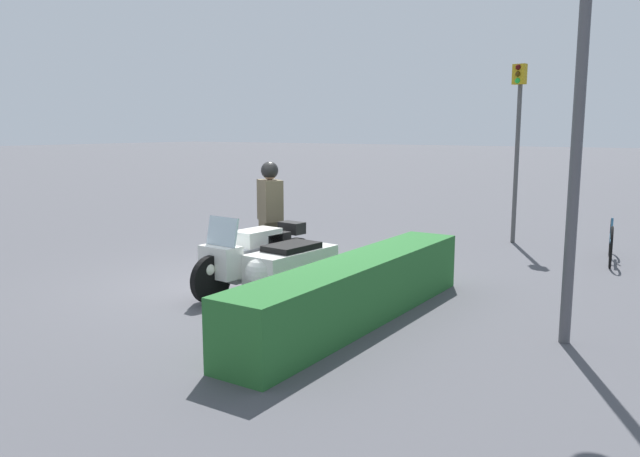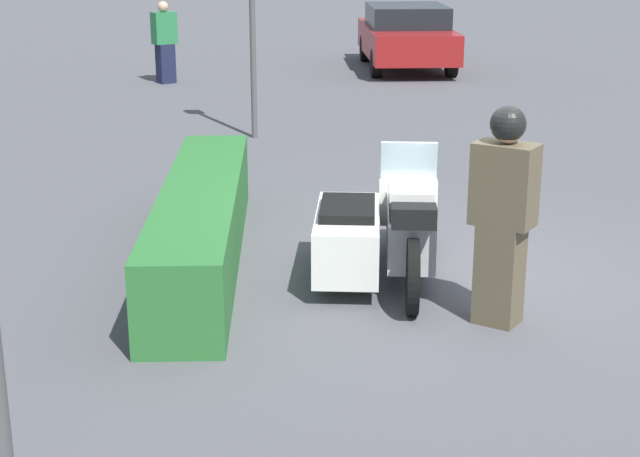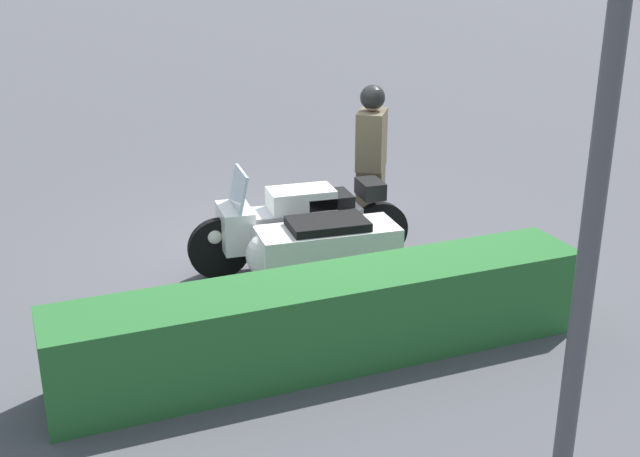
{
  "view_description": "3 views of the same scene",
  "coord_description": "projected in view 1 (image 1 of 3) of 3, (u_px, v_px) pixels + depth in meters",
  "views": [
    {
      "loc": [
        7.13,
        6.01,
        2.35
      ],
      "look_at": [
        -0.24,
        1.18,
        0.94
      ],
      "focal_mm": 35.0,
      "sensor_mm": 36.0,
      "label": 1
    },
    {
      "loc": [
        -8.49,
        1.45,
        3.2
      ],
      "look_at": [
        -0.15,
        1.18,
        0.58
      ],
      "focal_mm": 55.0,
      "sensor_mm": 36.0,
      "label": 2
    },
    {
      "loc": [
        3.0,
        7.89,
        3.46
      ],
      "look_at": [
        0.3,
        1.23,
        0.78
      ],
      "focal_mm": 45.0,
      "sensor_mm": 36.0,
      "label": 3
    }
  ],
  "objects": [
    {
      "name": "twin_lamp_post",
      "position": [
        585.0,
        22.0,
        6.39
      ],
      "size": [
        0.38,
        1.45,
        4.33
      ],
      "color": "#4C4C51",
      "rests_on": "ground"
    },
    {
      "name": "hedge_bush_curbside",
      "position": [
        357.0,
        290.0,
        7.65
      ],
      "size": [
        4.63,
        0.72,
        0.77
      ],
      "primitive_type": "cube",
      "color": "#28662D",
      "rests_on": "ground"
    },
    {
      "name": "traffic_light_far",
      "position": [
        518.0,
        128.0,
        12.66
      ],
      "size": [
        0.22,
        0.28,
        3.63
      ],
      "rotation": [
        0.0,
        0.0,
        -0.19
      ],
      "color": "#4C4C4C",
      "rests_on": "ground"
    },
    {
      "name": "bicycle_parked",
      "position": [
        611.0,
        242.0,
        11.13
      ],
      "size": [
        1.79,
        0.31,
        0.78
      ],
      "rotation": [
        0.0,
        0.0,
        0.15
      ],
      "color": "black",
      "rests_on": "ground"
    },
    {
      "name": "ground_plane",
      "position": [
        247.0,
        284.0,
        9.51
      ],
      "size": [
        160.0,
        160.0,
        0.0
      ],
      "primitive_type": "plane",
      "color": "#4C4C51"
    },
    {
      "name": "officer_rider",
      "position": [
        270.0,
        214.0,
        10.29
      ],
      "size": [
        0.53,
        0.58,
        1.82
      ],
      "rotation": [
        0.0,
        0.0,
        -0.6
      ],
      "color": "brown",
      "rests_on": "ground"
    },
    {
      "name": "police_motorcycle",
      "position": [
        270.0,
        262.0,
        8.91
      ],
      "size": [
        2.45,
        1.3,
        1.16
      ],
      "rotation": [
        0.0,
        0.0,
        -0.09
      ],
      "color": "black",
      "rests_on": "ground"
    }
  ]
}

